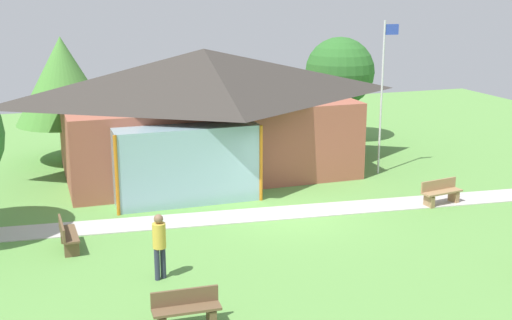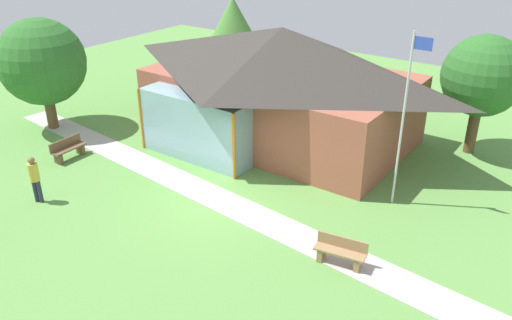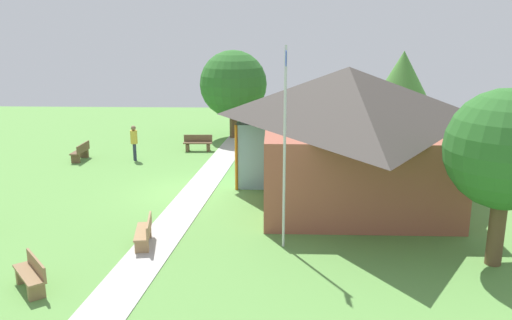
{
  "view_description": "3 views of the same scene",
  "coord_description": "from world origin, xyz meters",
  "px_view_note": "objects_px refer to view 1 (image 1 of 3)",
  "views": [
    {
      "loc": [
        -7.91,
        -19.45,
        7.28
      ],
      "look_at": [
        -0.39,
        2.76,
        1.2
      ],
      "focal_mm": 47.4,
      "sensor_mm": 36.0,
      "label": 1
    },
    {
      "loc": [
        10.25,
        -11.98,
        9.34
      ],
      "look_at": [
        0.9,
        1.19,
        1.45
      ],
      "focal_mm": 36.34,
      "sensor_mm": 36.0,
      "label": 2
    },
    {
      "loc": [
        20.09,
        3.32,
        6.59
      ],
      "look_at": [
        -0.73,
        2.57,
        1.2
      ],
      "focal_mm": 37.39,
      "sensor_mm": 36.0,
      "label": 3
    }
  ],
  "objects_px": {
    "flagpole": "(383,91)",
    "tree_behind_pavilion_left": "(63,81)",
    "pavilion": "(204,109)",
    "visitor_strolling_lawn": "(159,241)",
    "tree_behind_pavilion_right": "(340,72)",
    "bench_mid_right": "(441,193)",
    "bench_front_left": "(186,310)",
    "bench_mid_left": "(67,236)"
  },
  "relations": [
    {
      "from": "bench_mid_right",
      "to": "visitor_strolling_lawn",
      "type": "bearing_deg",
      "value": 7.09
    },
    {
      "from": "pavilion",
      "to": "visitor_strolling_lawn",
      "type": "relative_size",
      "value": 6.86
    },
    {
      "from": "flagpole",
      "to": "tree_behind_pavilion_left",
      "type": "height_order",
      "value": "flagpole"
    },
    {
      "from": "tree_behind_pavilion_right",
      "to": "bench_mid_right",
      "type": "bearing_deg",
      "value": -95.2
    },
    {
      "from": "bench_mid_left",
      "to": "tree_behind_pavilion_left",
      "type": "relative_size",
      "value": 0.29
    },
    {
      "from": "bench_mid_left",
      "to": "bench_mid_right",
      "type": "distance_m",
      "value": 12.37
    },
    {
      "from": "bench_front_left",
      "to": "tree_behind_pavilion_right",
      "type": "xyz_separation_m",
      "value": [
        11.11,
        15.72,
        2.89
      ]
    },
    {
      "from": "pavilion",
      "to": "bench_mid_left",
      "type": "xyz_separation_m",
      "value": [
        -5.79,
        -6.83,
        -2.13
      ]
    },
    {
      "from": "bench_mid_left",
      "to": "bench_front_left",
      "type": "xyz_separation_m",
      "value": [
        2.17,
        -5.49,
        0.0
      ]
    },
    {
      "from": "pavilion",
      "to": "bench_mid_right",
      "type": "distance_m",
      "value": 9.62
    },
    {
      "from": "bench_front_left",
      "to": "bench_mid_right",
      "type": "bearing_deg",
      "value": -148.95
    },
    {
      "from": "pavilion",
      "to": "flagpole",
      "type": "relative_size",
      "value": 1.99
    },
    {
      "from": "flagpole",
      "to": "tree_behind_pavilion_left",
      "type": "relative_size",
      "value": 1.14
    },
    {
      "from": "visitor_strolling_lawn",
      "to": "tree_behind_pavilion_right",
      "type": "bearing_deg",
      "value": 26.39
    },
    {
      "from": "flagpole",
      "to": "bench_mid_left",
      "type": "bearing_deg",
      "value": -160.56
    },
    {
      "from": "bench_mid_right",
      "to": "bench_front_left",
      "type": "bearing_deg",
      "value": 19.9
    },
    {
      "from": "pavilion",
      "to": "bench_front_left",
      "type": "relative_size",
      "value": 7.87
    },
    {
      "from": "bench_front_left",
      "to": "tree_behind_pavilion_right",
      "type": "bearing_deg",
      "value": -123.11
    },
    {
      "from": "pavilion",
      "to": "bench_mid_right",
      "type": "xyz_separation_m",
      "value": [
        6.57,
        -6.69,
        -2.13
      ]
    },
    {
      "from": "bench_mid_right",
      "to": "tree_behind_pavilion_right",
      "type": "distance_m",
      "value": 10.54
    },
    {
      "from": "tree_behind_pavilion_left",
      "to": "tree_behind_pavilion_right",
      "type": "xyz_separation_m",
      "value": [
        12.62,
        -0.11,
        -0.15
      ]
    },
    {
      "from": "bench_mid_right",
      "to": "pavilion",
      "type": "bearing_deg",
      "value": -54.49
    },
    {
      "from": "tree_behind_pavilion_right",
      "to": "bench_mid_left",
      "type": "bearing_deg",
      "value": -142.41
    },
    {
      "from": "flagpole",
      "to": "bench_mid_left",
      "type": "distance_m",
      "value": 13.36
    },
    {
      "from": "bench_mid_right",
      "to": "bench_mid_left",
      "type": "bearing_deg",
      "value": -8.37
    },
    {
      "from": "flagpole",
      "to": "bench_front_left",
      "type": "relative_size",
      "value": 3.96
    },
    {
      "from": "bench_front_left",
      "to": "bench_mid_right",
      "type": "height_order",
      "value": "same"
    },
    {
      "from": "pavilion",
      "to": "bench_mid_right",
      "type": "bearing_deg",
      "value": -45.51
    },
    {
      "from": "tree_behind_pavilion_left",
      "to": "bench_front_left",
      "type": "bearing_deg",
      "value": -84.55
    },
    {
      "from": "bench_mid_left",
      "to": "tree_behind_pavilion_right",
      "type": "distance_m",
      "value": 17.01
    },
    {
      "from": "tree_behind_pavilion_left",
      "to": "flagpole",
      "type": "bearing_deg",
      "value": -27.25
    },
    {
      "from": "bench_mid_right",
      "to": "flagpole",
      "type": "bearing_deg",
      "value": -98.05
    },
    {
      "from": "pavilion",
      "to": "visitor_strolling_lawn",
      "type": "xyz_separation_m",
      "value": [
        -3.68,
        -9.65,
        -1.51
      ]
    },
    {
      "from": "bench_mid_left",
      "to": "tree_behind_pavilion_left",
      "type": "distance_m",
      "value": 10.79
    },
    {
      "from": "tree_behind_pavilion_left",
      "to": "tree_behind_pavilion_right",
      "type": "distance_m",
      "value": 12.63
    },
    {
      "from": "visitor_strolling_lawn",
      "to": "bench_mid_left",
      "type": "bearing_deg",
      "value": 103.73
    },
    {
      "from": "tree_behind_pavilion_right",
      "to": "pavilion",
      "type": "bearing_deg",
      "value": -155.6
    },
    {
      "from": "bench_mid_left",
      "to": "visitor_strolling_lawn",
      "type": "distance_m",
      "value": 3.58
    },
    {
      "from": "flagpole",
      "to": "tree_behind_pavilion_right",
      "type": "relative_size",
      "value": 1.21
    },
    {
      "from": "bench_mid_left",
      "to": "flagpole",
      "type": "bearing_deg",
      "value": 107.52
    },
    {
      "from": "flagpole",
      "to": "visitor_strolling_lawn",
      "type": "xyz_separation_m",
      "value": [
        -10.19,
        -7.16,
        -2.27
      ]
    },
    {
      "from": "pavilion",
      "to": "tree_behind_pavilion_right",
      "type": "distance_m",
      "value": 8.26
    }
  ]
}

